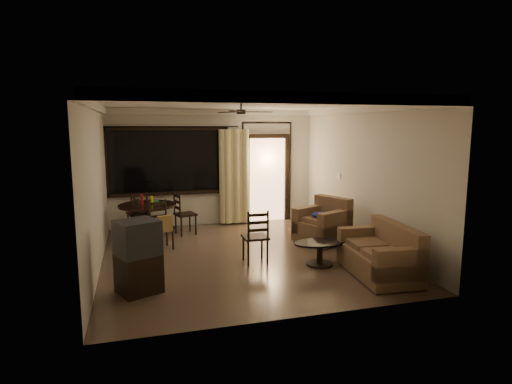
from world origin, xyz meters
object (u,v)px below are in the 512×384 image
object	(u,v)px
dining_chair_west	(129,230)
tv_cabinet	(138,257)
dining_chair_east	(185,222)
side_chair	(255,247)
dining_chair_north	(138,221)
dining_table	(148,212)
sofa	(382,256)
armchair	(324,224)
dining_chair_south	(162,234)
coffee_table	(320,250)

from	to	relation	value
dining_chair_west	tv_cabinet	xyz separation A→B (m)	(0.16, -2.78, 0.26)
dining_chair_east	side_chair	distance (m)	2.55
dining_chair_east	dining_chair_north	distance (m)	1.09
dining_table	sofa	xyz separation A→B (m)	(3.55, -3.34, -0.27)
tv_cabinet	armchair	world-z (taller)	tv_cabinet
dining_table	dining_chair_south	size ratio (longest dim) A/B	1.27
dining_chair_west	dining_chair_east	distance (m)	1.28
sofa	dining_table	bearing A→B (deg)	142.23
side_chair	tv_cabinet	bearing A→B (deg)	23.53
dining_chair_west	dining_chair_south	xyz separation A→B (m)	(0.62, -0.61, 0.02)
dining_chair_east	dining_chair_north	world-z (taller)	same
dining_chair_south	coffee_table	world-z (taller)	dining_chair_south
dining_chair_north	sofa	size ratio (longest dim) A/B	0.59
tv_cabinet	coffee_table	world-z (taller)	tv_cabinet
dining_chair_west	side_chair	bearing A→B (deg)	33.14
dining_chair_east	coffee_table	xyz separation A→B (m)	(2.00, -2.80, -0.01)
dining_chair_west	dining_chair_north	size ratio (longest dim) A/B	1.00
tv_cabinet	dining_chair_north	bearing A→B (deg)	65.17
dining_chair_east	dining_table	bearing A→B (deg)	89.92
tv_cabinet	sofa	bearing A→B (deg)	-29.53
dining_table	armchair	bearing A→B (deg)	-19.06
side_chair	armchair	bearing A→B (deg)	-151.54
sofa	armchair	bearing A→B (deg)	96.45
dining_table	coffee_table	xyz separation A→B (m)	(2.81, -2.59, -0.32)
armchair	side_chair	xyz separation A→B (m)	(-1.75, -0.93, -0.09)
dining_chair_east	armchair	distance (m)	3.07
armchair	side_chair	distance (m)	1.98
sofa	armchair	size ratio (longest dim) A/B	1.37
tv_cabinet	armchair	xyz separation A→B (m)	(3.75, 1.79, -0.16)
dining_chair_south	armchair	size ratio (longest dim) A/B	0.80
dining_chair_north	dining_table	bearing A→B (deg)	93.45
dining_chair_south	sofa	world-z (taller)	dining_chair_south
sofa	side_chair	world-z (taller)	side_chair
sofa	armchair	xyz separation A→B (m)	(-0.03, 2.13, 0.04)
dining_table	coffee_table	bearing A→B (deg)	-42.64
dining_chair_west	armchair	world-z (taller)	dining_chair_west
dining_chair_west	dining_chair_east	xyz separation A→B (m)	(1.21, 0.44, 0.00)
dining_chair_west	sofa	distance (m)	5.04
dining_chair_west	side_chair	distance (m)	2.90
dining_chair_east	tv_cabinet	xyz separation A→B (m)	(-1.04, -3.22, 0.26)
dining_chair_west	tv_cabinet	world-z (taller)	tv_cabinet
dining_chair_south	sofa	bearing A→B (deg)	-52.36
dining_chair_south	sofa	xyz separation A→B (m)	(3.33, -2.52, 0.02)
tv_cabinet	side_chair	distance (m)	2.19
dining_table	dining_chair_east	world-z (taller)	dining_table
dining_chair_north	coffee_table	size ratio (longest dim) A/B	1.01
dining_chair_east	coffee_table	distance (m)	3.45
sofa	dining_chair_west	bearing A→B (deg)	147.19
dining_chair_east	armchair	world-z (taller)	dining_chair_east
dining_chair_north	side_chair	bearing A→B (deg)	110.33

